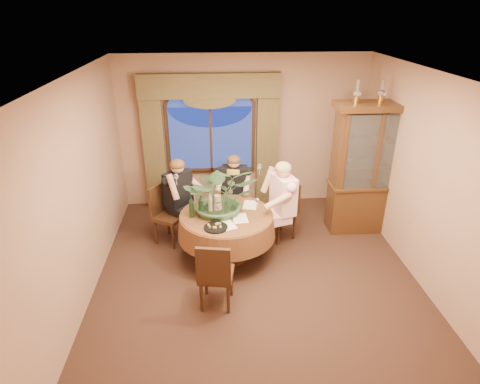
{
  "coord_description": "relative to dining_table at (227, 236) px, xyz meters",
  "views": [
    {
      "loc": [
        -0.58,
        -4.62,
        3.54
      ],
      "look_at": [
        -0.2,
        0.56,
        1.1
      ],
      "focal_mm": 30.0,
      "sensor_mm": 36.0,
      "label": 1
    }
  ],
  "objects": [
    {
      "name": "floor",
      "position": [
        0.4,
        -0.56,
        -0.38
      ],
      "size": [
        5.0,
        5.0,
        0.0
      ],
      "primitive_type": "plane",
      "color": "black",
      "rests_on": "ground"
    },
    {
      "name": "cheese_platter",
      "position": [
        -0.16,
        -0.4,
        0.39
      ],
      "size": [
        0.33,
        0.33,
        0.02
      ],
      "primitive_type": "cylinder",
      "color": "black",
      "rests_on": "dining_table"
    },
    {
      "name": "dining_table",
      "position": [
        0.0,
        0.0,
        0.0
      ],
      "size": [
        1.67,
        1.67,
        0.75
      ],
      "primitive_type": "cylinder",
      "rotation": [
        0.0,
        0.0,
        0.15
      ],
      "color": "maroon",
      "rests_on": "floor"
    },
    {
      "name": "wine_glass_person_pink",
      "position": [
        0.46,
        0.14,
        0.46
      ],
      "size": [
        0.07,
        0.07,
        0.18
      ],
      "primitive_type": null,
      "color": "silver",
      "rests_on": "dining_table"
    },
    {
      "name": "person_pink",
      "position": [
        0.88,
        0.27,
        0.35
      ],
      "size": [
        0.61,
        0.63,
        1.44
      ],
      "primitive_type": null,
      "rotation": [
        0.0,
        0.0,
        -4.41
      ],
      "color": "#F5BEC7",
      "rests_on": "floor"
    },
    {
      "name": "wall_right",
      "position": [
        2.65,
        -0.56,
        1.02
      ],
      "size": [
        0.0,
        5.0,
        5.0
      ],
      "primitive_type": "plane",
      "rotation": [
        1.57,
        0.0,
        -1.57
      ],
      "color": "#9A6D52",
      "rests_on": "ground"
    },
    {
      "name": "wine_bottle_2",
      "position": [
        -0.5,
        -0.05,
        0.54
      ],
      "size": [
        0.07,
        0.07,
        0.33
      ],
      "primitive_type": "cylinder",
      "color": "black",
      "rests_on": "dining_table"
    },
    {
      "name": "person_back",
      "position": [
        -0.74,
        0.67,
        0.32
      ],
      "size": [
        0.67,
        0.67,
        1.38
      ],
      "primitive_type": null,
      "rotation": [
        0.0,
        0.0,
        -2.3
      ],
      "color": "black",
      "rests_on": "floor"
    },
    {
      "name": "arched_transom",
      "position": [
        -0.2,
        1.87,
        1.71
      ],
      "size": [
        1.6,
        0.06,
        0.44
      ],
      "primitive_type": null,
      "color": "navy",
      "rests_on": "wall_back"
    },
    {
      "name": "wine_glass_person_back",
      "position": [
        -0.36,
        0.33,
        0.46
      ],
      "size": [
        0.07,
        0.07,
        0.18
      ],
      "primitive_type": null,
      "color": "silver",
      "rests_on": "dining_table"
    },
    {
      "name": "tasting_paper_0",
      "position": [
        0.19,
        -0.15,
        0.38
      ],
      "size": [
        0.23,
        0.31,
        0.0
      ],
      "primitive_type": "cube",
      "rotation": [
        0.0,
        0.0,
        0.07
      ],
      "color": "white",
      "rests_on": "dining_table"
    },
    {
      "name": "chair_front_left",
      "position": [
        -0.18,
        -1.04,
        0.1
      ],
      "size": [
        0.48,
        0.48,
        0.96
      ],
      "primitive_type": "cube",
      "rotation": [
        0.0,
        0.0,
        -0.17
      ],
      "color": "black",
      "rests_on": "floor"
    },
    {
      "name": "window",
      "position": [
        -0.2,
        1.87,
        0.92
      ],
      "size": [
        1.62,
        0.1,
        1.32
      ],
      "primitive_type": null,
      "color": "navy",
      "rests_on": "wall_back"
    },
    {
      "name": "wine_bottle_0",
      "position": [
        -0.37,
        -0.06,
        0.54
      ],
      "size": [
        0.07,
        0.07,
        0.33
      ],
      "primitive_type": "cylinder",
      "color": "black",
      "rests_on": "dining_table"
    },
    {
      "name": "china_cabinet",
      "position": [
        2.39,
        0.73,
        0.72
      ],
      "size": [
        1.35,
        0.54,
        2.19
      ],
      "primitive_type": "cube",
      "color": "#391E0C",
      "rests_on": "floor"
    },
    {
      "name": "olive_bowl",
      "position": [
        0.06,
        -0.07,
        0.4
      ],
      "size": [
        0.16,
        0.16,
        0.05
      ],
      "primitive_type": "imported",
      "color": "#44552E",
      "rests_on": "dining_table"
    },
    {
      "name": "chair_back",
      "position": [
        -0.9,
        0.53,
        0.1
      ],
      "size": [
        0.57,
        0.57,
        0.96
      ],
      "primitive_type": "cube",
      "rotation": [
        0.0,
        0.0,
        -2.1
      ],
      "color": "black",
      "rests_on": "floor"
    },
    {
      "name": "stoneware_vase",
      "position": [
        -0.12,
        0.11,
        0.5
      ],
      "size": [
        0.14,
        0.14,
        0.26
      ],
      "primitive_type": null,
      "color": "tan",
      "rests_on": "dining_table"
    },
    {
      "name": "chair_right",
      "position": [
        0.9,
        0.52,
        0.1
      ],
      "size": [
        0.57,
        0.57,
        0.96
      ],
      "primitive_type": "cube",
      "rotation": [
        0.0,
        0.0,
        -4.18
      ],
      "color": "black",
      "rests_on": "floor"
    },
    {
      "name": "ceiling",
      "position": [
        0.4,
        -0.56,
        2.42
      ],
      "size": [
        5.0,
        5.0,
        0.0
      ],
      "primitive_type": "plane",
      "rotation": [
        3.14,
        0.0,
        0.0
      ],
      "color": "white",
      "rests_on": "wall_back"
    },
    {
      "name": "centerpiece_plant",
      "position": [
        -0.07,
        0.11,
        1.03
      ],
      "size": [
        1.05,
        1.17,
        0.91
      ],
      "primitive_type": "imported",
      "color": "#355432",
      "rests_on": "dining_table"
    },
    {
      "name": "drapery_left",
      "position": [
        -1.23,
        1.82,
        0.8
      ],
      "size": [
        0.38,
        0.14,
        2.32
      ],
      "primitive_type": "cube",
      "color": "#4E4223",
      "rests_on": "floor"
    },
    {
      "name": "tasting_paper_1",
      "position": [
        0.38,
        0.26,
        0.38
      ],
      "size": [
        0.27,
        0.34,
        0.0
      ],
      "primitive_type": "cube",
      "rotation": [
        0.0,
        0.0,
        -0.22
      ],
      "color": "white",
      "rests_on": "dining_table"
    },
    {
      "name": "oil_lamp_left",
      "position": [
        2.01,
        0.73,
        1.98
      ],
      "size": [
        0.11,
        0.11,
        0.34
      ],
      "primitive_type": null,
      "color": "#A5722D",
      "rests_on": "china_cabinet"
    },
    {
      "name": "swag_valance",
      "position": [
        -0.2,
        1.79,
        1.9
      ],
      "size": [
        2.45,
        0.16,
        0.42
      ],
      "primitive_type": null,
      "color": "#4E4223",
      "rests_on": "wall_back"
    },
    {
      "name": "oil_lamp_right",
      "position": [
        2.77,
        0.73,
        1.98
      ],
      "size": [
        0.11,
        0.11,
        0.34
      ],
      "primitive_type": null,
      "color": "#A5722D",
      "rests_on": "china_cabinet"
    },
    {
      "name": "chair_back_right",
      "position": [
        0.17,
        0.95,
        0.1
      ],
      "size": [
        0.49,
        0.49,
        0.96
      ],
      "primitive_type": "cube",
      "rotation": [
        0.0,
        0.0,
        -3.32
      ],
      "color": "black",
      "rests_on": "floor"
    },
    {
      "name": "person_scarf",
      "position": [
        0.17,
        0.95,
        0.29
      ],
      "size": [
        0.55,
        0.51,
        1.33
      ],
      "primitive_type": null,
      "rotation": [
        0.0,
        0.0,
        -3.32
      ],
      "color": "black",
      "rests_on": "floor"
    },
    {
      "name": "wine_bottle_3",
      "position": [
        -0.41,
        0.1,
        0.54
      ],
      "size": [
        0.07,
        0.07,
        0.33
      ],
      "primitive_type": "cylinder",
      "color": "tan",
      "rests_on": "dining_table"
    },
    {
      "name": "tasting_paper_2",
      "position": [
        -0.01,
        -0.33,
        0.38
      ],
      "size": [
        0.3,
        0.35,
        0.0
      ],
      "primitive_type": "cube",
      "rotation": [
        0.0,
        0.0,
        0.36
      ],
      "color": "white",
      "rests_on": "dining_table"
    },
    {
      "name": "wine_glass_person_scarf",
      "position": [
        0.09,
        0.48,
        0.46
      ],
      "size": [
        0.07,
        0.07,
        0.18
      ],
      "primitive_type": null,
      "color": "silver",
      "rests_on": "dining_table"
    },
    {
      "name": "wine_bottle_1",
      "position": [
        -0.24,
        0.06,
        0.54
      ],
      "size": [
        0.07,
        0.07,
        0.33
      ],
      "primitive_type": "cylinder",
      "color": "tan",
      "rests_on": "dining_table"
    },
    {
      "name": "oil_lamp_center",
      "position": [
        2.39,
        0.73,
        1.98
      ],
      "size": [
        0.11,
        0.11,
        0.34
      ],
      "primitive_type": null,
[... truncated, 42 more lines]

